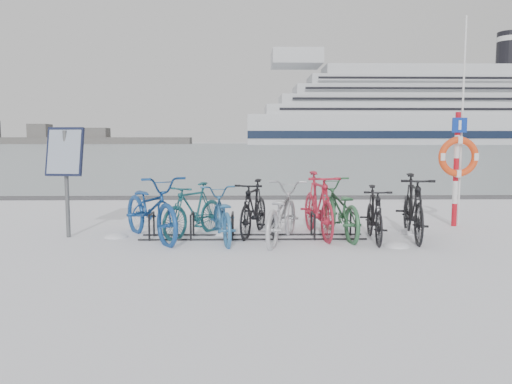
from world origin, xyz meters
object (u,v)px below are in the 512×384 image
(bike_rack, at_px, (253,228))
(cruise_ferry, at_px, (413,114))
(lifebuoy_station, at_px, (458,157))
(info_board, at_px, (65,158))

(bike_rack, distance_m, cruise_ferry, 218.20)
(bike_rack, xyz_separation_m, lifebuoy_station, (4.13, 1.13, 1.22))
(bike_rack, height_order, info_board, info_board)
(info_board, xyz_separation_m, lifebuoy_station, (7.45, 1.01, -0.02))
(bike_rack, distance_m, info_board, 3.55)
(info_board, distance_m, cruise_ferry, 219.13)
(lifebuoy_station, relative_size, cruise_ferry, 0.03)
(info_board, bearing_deg, lifebuoy_station, 15.89)
(bike_rack, xyz_separation_m, cruise_ferry, (71.47, 205.77, 12.74))
(cruise_ferry, bearing_deg, info_board, -109.99)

